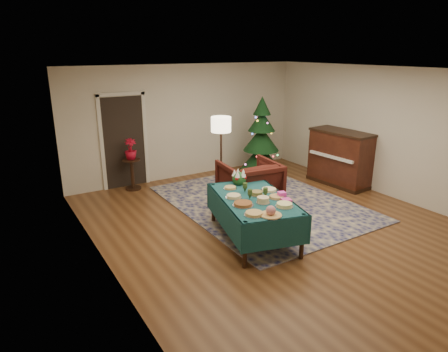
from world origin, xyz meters
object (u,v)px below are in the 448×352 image
potted_plant (131,154)px  piano (340,158)px  christmas_tree (261,141)px  buffet_table (254,206)px  gift_box (282,195)px  side_table (132,175)px  floor_lamp (221,129)px  armchair (249,182)px

potted_plant → piano: piano is taller
potted_plant → christmas_tree: (3.09, -0.63, 0.05)m
buffet_table → gift_box: (0.39, -0.22, 0.19)m
piano → potted_plant: bearing=153.0°
side_table → christmas_tree: 3.20m
buffet_table → floor_lamp: bearing=73.5°
armchair → side_table: 2.79m
gift_box → potted_plant: potted_plant is taller
potted_plant → piano: 4.75m
floor_lamp → potted_plant: (-1.49, 1.39, -0.62)m
armchair → potted_plant: armchair is taller
floor_lamp → christmas_tree: size_ratio=0.87×
side_table → potted_plant: potted_plant is taller
floor_lamp → christmas_tree: 1.86m
floor_lamp → side_table: (-1.49, 1.39, -1.11)m
side_table → piano: piano is taller
armchair → side_table: (-1.60, 2.28, -0.19)m
gift_box → armchair: armchair is taller
buffet_table → gift_box: 0.49m
floor_lamp → piano: floor_lamp is taller
christmas_tree → piano: bearing=-53.2°
side_table → potted_plant: bearing=90.0°
buffet_table → floor_lamp: floor_lamp is taller
gift_box → piano: (2.96, 1.50, -0.16)m
gift_box → floor_lamp: bearing=84.6°
gift_box → floor_lamp: (0.21, 2.26, 0.68)m
buffet_table → gift_box: bearing=-29.6°
buffet_table → gift_box: size_ratio=17.88×
gift_box → potted_plant: (-1.27, 3.65, 0.05)m
floor_lamp → piano: size_ratio=1.14×
side_table → gift_box: bearing=-70.8°
floor_lamp → piano: 2.97m
gift_box → side_table: bearing=109.2°
gift_box → piano: size_ratio=0.08×
side_table → piano: size_ratio=0.47×
piano → christmas_tree: bearing=126.8°
gift_box → christmas_tree: size_ratio=0.06×
buffet_table → armchair: bearing=58.1°
buffet_table → piano: 3.58m
christmas_tree → piano: christmas_tree is taller
gift_box → side_table: gift_box is taller
armchair → floor_lamp: 1.28m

